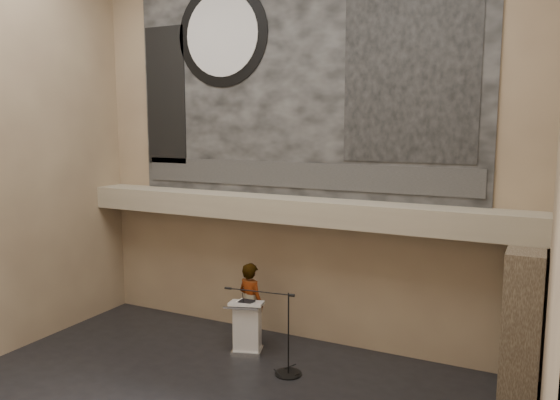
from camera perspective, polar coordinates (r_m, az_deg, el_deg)
The scene contains 17 objects.
wall_back at distance 11.76m, azimuth 1.74°, elevation 5.57°, with size 10.00×0.02×8.50m, color #7B644E.
wall_right at distance 6.70m, azimuth 27.18°, elevation 2.73°, with size 0.02×8.00×8.50m, color #7B644E.
soffit at distance 11.54m, azimuth 0.88°, elevation -0.98°, with size 10.00×0.80×0.50m, color gray.
sprinkler_left at distance 12.30m, azimuth -5.97°, elevation -1.77°, with size 0.04×0.04×0.06m, color #B2893D.
sprinkler_right at distance 10.87m, azimuth 9.86°, elevation -3.16°, with size 0.04×0.04×0.06m, color #B2893D.
banner at distance 11.76m, azimuth 1.71°, elevation 12.63°, with size 8.00×0.05×5.00m, color black.
banner_text_strip at distance 11.74m, azimuth 1.58°, elevation 2.63°, with size 7.76×0.02×0.55m, color #2C2C2C.
banner_clock_rim at distance 12.70m, azimuth -6.09°, elevation 16.80°, with size 2.30×2.30×0.02m, color black.
banner_clock_face at distance 12.68m, azimuth -6.14°, elevation 16.81°, with size 1.84×1.84×0.02m, color silver.
banner_building_print at distance 10.95m, azimuth 13.43°, elevation 13.28°, with size 2.60×0.02×3.60m, color black.
banner_brick_print at distance 13.49m, azimuth -11.85°, elevation 10.61°, with size 1.10×0.02×3.20m, color black.
stone_pier at distance 10.42m, azimuth 23.98°, elevation -11.80°, with size 0.60×1.40×2.70m, color #443729.
lectern at distance 11.67m, azimuth -3.45°, elevation -13.10°, with size 0.80×0.67×1.13m.
binder at distance 11.43m, azimuth -3.52°, elevation -10.55°, with size 0.29×0.24×0.04m, color black.
papers at distance 11.52m, azimuth -3.91°, elevation -10.48°, with size 0.21×0.29×0.01m, color white.
speaker_person at distance 11.93m, azimuth -3.07°, elevation -10.80°, with size 0.66×0.43×1.81m, color beige.
mic_stand at distance 10.85m, azimuth 0.62°, elevation -16.49°, with size 1.56×0.52×1.61m.
Camera 1 is at (4.90, -6.68, 4.78)m, focal length 35.00 mm.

